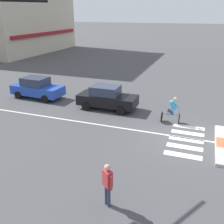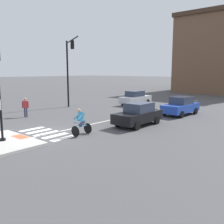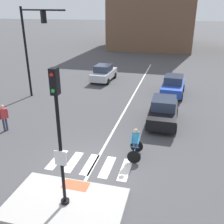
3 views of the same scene
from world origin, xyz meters
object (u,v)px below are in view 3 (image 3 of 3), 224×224
signal_pole (59,129)px  car_blue_eastbound_far (173,86)px  traffic_light_mast (32,41)px  cyclist (136,143)px  car_silver_westbound_distant (104,73)px  pedestrian_at_curb_left (4,116)px  car_black_eastbound_mid (163,111)px

signal_pole → car_blue_eastbound_far: signal_pole is taller
traffic_light_mast → cyclist: (9.24, -6.87, -3.77)m
car_silver_westbound_distant → pedestrian_at_curb_left: pedestrian_at_curb_left is taller
traffic_light_mast → car_black_eastbound_mid: size_ratio=1.72×
car_black_eastbound_mid → pedestrian_at_curb_left: 9.82m
signal_pole → car_blue_eastbound_far: bearing=76.8°
signal_pole → pedestrian_at_curb_left: (-6.13, 4.99, -2.24)m
car_silver_westbound_distant → car_black_eastbound_mid: 11.07m
signal_pole → car_silver_westbound_distant: size_ratio=1.23×
car_silver_westbound_distant → traffic_light_mast: bearing=-119.0°
car_black_eastbound_mid → car_blue_eastbound_far: (0.41, 6.06, 0.00)m
traffic_light_mast → pedestrian_at_curb_left: traffic_light_mast is taller
traffic_light_mast → pedestrian_at_curb_left: 6.96m
pedestrian_at_curb_left → cyclist: bearing=-7.4°
signal_pole → traffic_light_mast: 13.09m
car_black_eastbound_mid → pedestrian_at_curb_left: bearing=-158.7°
traffic_light_mast → car_black_eastbound_mid: 11.18m
car_blue_eastbound_far → cyclist: bearing=-97.6°
car_silver_westbound_distant → signal_pole: bearing=-78.5°
signal_pole → car_black_eastbound_mid: (3.01, 8.55, -2.41)m
car_silver_westbound_distant → cyclist: cyclist is taller
car_silver_westbound_distant → car_blue_eastbound_far: (6.97, -2.85, 0.00)m
car_silver_westbound_distant → cyclist: 14.62m
signal_pole → car_blue_eastbound_far: size_ratio=1.22×
traffic_light_mast → car_blue_eastbound_far: traffic_light_mast is taller
car_blue_eastbound_far → pedestrian_at_curb_left: size_ratio=2.51×
traffic_light_mast → cyclist: bearing=-36.7°
cyclist → car_black_eastbound_mid: bearing=77.5°
traffic_light_mast → car_blue_eastbound_far: 11.96m
car_black_eastbound_mid → car_blue_eastbound_far: 6.07m
signal_pole → car_silver_westbound_distant: 17.98m
traffic_light_mast → car_blue_eastbound_far: bearing=19.6°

